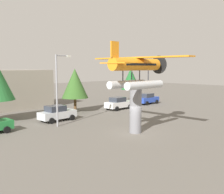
{
  "coord_description": "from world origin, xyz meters",
  "views": [
    {
      "loc": [
        -18.88,
        -15.44,
        6.0
      ],
      "look_at": [
        0.0,
        3.0,
        3.07
      ],
      "focal_mm": 43.24,
      "sensor_mm": 36.0,
      "label": 1
    }
  ],
  "objects_px": {
    "display_pedestal": "(135,111)",
    "car_far_white": "(119,103)",
    "streetlight_primary": "(58,85)",
    "storefront_building": "(0,90)",
    "tree_center_back": "(75,83)",
    "car_distant_blue": "(147,99)",
    "car_mid_silver": "(57,113)",
    "tree_far_east": "(131,79)",
    "floatplane_monument": "(137,70)"
  },
  "relations": [
    {
      "from": "tree_center_back",
      "to": "tree_far_east",
      "type": "relative_size",
      "value": 1.0
    },
    {
      "from": "car_far_white",
      "to": "car_distant_blue",
      "type": "relative_size",
      "value": 1.0
    },
    {
      "from": "tree_center_back",
      "to": "car_distant_blue",
      "type": "bearing_deg",
      "value": -8.32
    },
    {
      "from": "display_pedestal",
      "to": "tree_far_east",
      "type": "height_order",
      "value": "tree_far_east"
    },
    {
      "from": "car_distant_blue",
      "to": "streetlight_primary",
      "type": "bearing_deg",
      "value": -169.39
    },
    {
      "from": "car_distant_blue",
      "to": "floatplane_monument",
      "type": "bearing_deg",
      "value": -146.03
    },
    {
      "from": "car_mid_silver",
      "to": "tree_center_back",
      "type": "height_order",
      "value": "tree_center_back"
    },
    {
      "from": "car_distant_blue",
      "to": "tree_center_back",
      "type": "xyz_separation_m",
      "value": [
        -13.31,
        1.95,
        2.98
      ]
    },
    {
      "from": "car_mid_silver",
      "to": "tree_far_east",
      "type": "height_order",
      "value": "tree_far_east"
    },
    {
      "from": "car_mid_silver",
      "to": "tree_center_back",
      "type": "relative_size",
      "value": 0.72
    },
    {
      "from": "car_mid_silver",
      "to": "storefront_building",
      "type": "distance_m",
      "value": 12.44
    },
    {
      "from": "display_pedestal",
      "to": "car_distant_blue",
      "type": "height_order",
      "value": "display_pedestal"
    },
    {
      "from": "floatplane_monument",
      "to": "car_mid_silver",
      "type": "relative_size",
      "value": 2.48
    },
    {
      "from": "streetlight_primary",
      "to": "storefront_building",
      "type": "height_order",
      "value": "streetlight_primary"
    },
    {
      "from": "car_mid_silver",
      "to": "floatplane_monument",
      "type": "bearing_deg",
      "value": -78.21
    },
    {
      "from": "car_far_white",
      "to": "tree_far_east",
      "type": "height_order",
      "value": "tree_far_east"
    },
    {
      "from": "floatplane_monument",
      "to": "streetlight_primary",
      "type": "xyz_separation_m",
      "value": [
        -3.44,
        7.3,
        -1.51
      ]
    },
    {
      "from": "display_pedestal",
      "to": "streetlight_primary",
      "type": "height_order",
      "value": "streetlight_primary"
    },
    {
      "from": "car_mid_silver",
      "to": "streetlight_primary",
      "type": "distance_m",
      "value": 4.4
    },
    {
      "from": "floatplane_monument",
      "to": "display_pedestal",
      "type": "bearing_deg",
      "value": -180.0
    },
    {
      "from": "floatplane_monument",
      "to": "storefront_building",
      "type": "relative_size",
      "value": 0.76
    },
    {
      "from": "car_far_white",
      "to": "tree_far_east",
      "type": "xyz_separation_m",
      "value": [
        8.9,
        5.32,
        3.03
      ]
    },
    {
      "from": "floatplane_monument",
      "to": "car_distant_blue",
      "type": "height_order",
      "value": "floatplane_monument"
    },
    {
      "from": "display_pedestal",
      "to": "streetlight_primary",
      "type": "bearing_deg",
      "value": 114.38
    },
    {
      "from": "display_pedestal",
      "to": "floatplane_monument",
      "type": "relative_size",
      "value": 0.39
    },
    {
      "from": "car_far_white",
      "to": "storefront_building",
      "type": "distance_m",
      "value": 16.73
    },
    {
      "from": "car_far_white",
      "to": "tree_far_east",
      "type": "bearing_deg",
      "value": 30.87
    },
    {
      "from": "floatplane_monument",
      "to": "car_far_white",
      "type": "bearing_deg",
      "value": 48.84
    },
    {
      "from": "car_far_white",
      "to": "car_distant_blue",
      "type": "distance_m",
      "value": 7.45
    },
    {
      "from": "floatplane_monument",
      "to": "car_far_white",
      "type": "xyz_separation_m",
      "value": [
        8.9,
        10.52,
        -4.89
      ]
    },
    {
      "from": "streetlight_primary",
      "to": "tree_center_back",
      "type": "xyz_separation_m",
      "value": [
        6.46,
        5.65,
        -0.39
      ]
    },
    {
      "from": "car_far_white",
      "to": "car_distant_blue",
      "type": "xyz_separation_m",
      "value": [
        7.43,
        0.48,
        0.0
      ]
    },
    {
      "from": "display_pedestal",
      "to": "car_far_white",
      "type": "xyz_separation_m",
      "value": [
        9.03,
        10.52,
        -1.17
      ]
    },
    {
      "from": "car_distant_blue",
      "to": "tree_far_east",
      "type": "relative_size",
      "value": 0.72
    },
    {
      "from": "streetlight_primary",
      "to": "storefront_building",
      "type": "distance_m",
      "value": 14.77
    },
    {
      "from": "display_pedestal",
      "to": "car_mid_silver",
      "type": "relative_size",
      "value": 0.98
    },
    {
      "from": "floatplane_monument",
      "to": "streetlight_primary",
      "type": "distance_m",
      "value": 8.21
    },
    {
      "from": "car_distant_blue",
      "to": "storefront_building",
      "type": "height_order",
      "value": "storefront_building"
    },
    {
      "from": "display_pedestal",
      "to": "car_distant_blue",
      "type": "bearing_deg",
      "value": 33.76
    },
    {
      "from": "car_far_white",
      "to": "car_distant_blue",
      "type": "bearing_deg",
      "value": 3.71
    },
    {
      "from": "car_distant_blue",
      "to": "tree_center_back",
      "type": "bearing_deg",
      "value": 171.68
    },
    {
      "from": "car_mid_silver",
      "to": "storefront_building",
      "type": "height_order",
      "value": "storefront_building"
    },
    {
      "from": "streetlight_primary",
      "to": "tree_far_east",
      "type": "distance_m",
      "value": 22.9
    },
    {
      "from": "car_mid_silver",
      "to": "tree_far_east",
      "type": "bearing_deg",
      "value": 17.06
    },
    {
      "from": "car_mid_silver",
      "to": "storefront_building",
      "type": "relative_size",
      "value": 0.31
    },
    {
      "from": "car_mid_silver",
      "to": "car_far_white",
      "type": "bearing_deg",
      "value": 4.0
    },
    {
      "from": "car_distant_blue",
      "to": "tree_far_east",
      "type": "bearing_deg",
      "value": 73.1
    },
    {
      "from": "streetlight_primary",
      "to": "tree_center_back",
      "type": "bearing_deg",
      "value": 41.18
    },
    {
      "from": "display_pedestal",
      "to": "storefront_building",
      "type": "distance_m",
      "value": 22.22
    },
    {
      "from": "car_mid_silver",
      "to": "storefront_building",
      "type": "bearing_deg",
      "value": 95.08
    }
  ]
}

